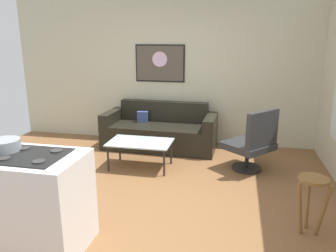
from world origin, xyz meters
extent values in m
cube|color=brown|center=(0.00, 0.00, -0.02)|extent=(6.40, 6.40, 0.04)
cube|color=beige|center=(0.00, 2.42, 1.40)|extent=(6.40, 0.05, 2.80)
cube|color=black|center=(-0.18, 1.89, 0.22)|extent=(1.69, 0.86, 0.44)
cube|color=black|center=(-0.17, 2.22, 0.63)|extent=(1.68, 0.21, 0.38)
cube|color=black|center=(-1.10, 1.92, 0.33)|extent=(0.20, 0.82, 0.65)
cube|color=black|center=(0.75, 1.86, 0.33)|extent=(0.20, 0.82, 0.65)
cube|color=#36487A|center=(-0.54, 2.05, 0.54)|extent=(0.21, 0.13, 0.20)
cube|color=silver|center=(-0.25, 0.91, 0.41)|extent=(0.97, 0.60, 0.02)
cylinder|color=#232326|center=(-0.68, 0.66, 0.20)|extent=(0.03, 0.03, 0.40)
cylinder|color=#232326|center=(0.19, 0.66, 0.20)|extent=(0.03, 0.03, 0.40)
cylinder|color=#232326|center=(-0.68, 1.16, 0.20)|extent=(0.03, 0.03, 0.40)
cylinder|color=#232326|center=(0.19, 1.16, 0.20)|extent=(0.03, 0.03, 0.40)
cylinder|color=black|center=(1.38, 1.18, 0.02)|extent=(0.45, 0.45, 0.04)
cylinder|color=black|center=(1.38, 1.18, 0.22)|extent=(0.06, 0.06, 0.35)
cube|color=#292B2E|center=(1.38, 1.18, 0.38)|extent=(0.88, 0.89, 0.10)
cube|color=#292B2E|center=(1.56, 1.03, 0.70)|extent=(0.48, 0.54, 0.53)
cylinder|color=brown|center=(1.97, -0.44, 0.60)|extent=(0.30, 0.30, 0.03)
cylinder|color=brown|center=(1.97, -0.31, 0.29)|extent=(0.04, 0.12, 0.58)
cylinder|color=brown|center=(1.86, -0.50, 0.29)|extent=(0.13, 0.09, 0.58)
cylinder|color=brown|center=(2.08, -0.50, 0.29)|extent=(0.13, 0.09, 0.58)
cube|color=white|center=(-0.87, -1.23, 0.46)|extent=(1.43, 0.68, 0.93)
cube|color=black|center=(-0.61, -1.23, 0.93)|extent=(0.60, 0.52, 0.01)
cylinder|color=#2D2D2D|center=(-0.78, -1.37, 0.94)|extent=(0.11, 0.11, 0.01)
cylinder|color=#2D2D2D|center=(-0.44, -1.37, 0.94)|extent=(0.11, 0.11, 0.01)
cylinder|color=#2D2D2D|center=(-0.78, -1.09, 0.94)|extent=(0.11, 0.11, 0.01)
cylinder|color=#2D2D2D|center=(-0.44, -1.09, 0.94)|extent=(0.11, 0.11, 0.01)
cylinder|color=#8A939B|center=(-0.93, -1.17, 0.93)|extent=(0.16, 0.16, 0.01)
cylinder|color=#8A939B|center=(-0.93, -1.17, 0.99)|extent=(0.30, 0.30, 0.12)
cube|color=black|center=(-0.28, 2.39, 1.51)|extent=(0.95, 0.01, 0.69)
cube|color=#52483E|center=(-0.28, 2.38, 1.51)|extent=(0.90, 0.02, 0.64)
cylinder|color=silver|center=(-0.28, 2.37, 1.59)|extent=(0.28, 0.01, 0.28)
camera|label=1|loc=(1.18, -3.70, 1.95)|focal=34.99mm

